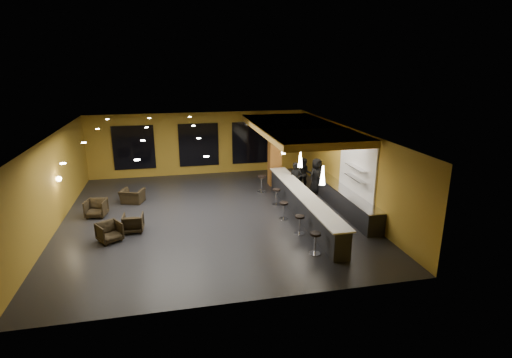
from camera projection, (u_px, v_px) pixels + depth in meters
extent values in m
cube|color=black|center=(212.00, 216.00, 16.80)|extent=(12.00, 13.00, 0.10)
cube|color=black|center=(209.00, 131.00, 15.78)|extent=(12.00, 13.00, 0.10)
cube|color=olive|center=(199.00, 144.00, 22.43)|extent=(12.00, 0.10, 3.50)
cube|color=olive|center=(238.00, 244.00, 10.15)|extent=(12.00, 0.10, 3.50)
cube|color=olive|center=(51.00, 184.00, 15.06)|extent=(0.10, 13.00, 3.50)
cube|color=olive|center=(348.00, 167.00, 17.52)|extent=(0.10, 13.00, 3.50)
cube|color=#BB8B36|center=(298.00, 128.00, 17.58)|extent=(3.60, 8.00, 0.28)
cube|color=black|center=(134.00, 148.00, 21.63)|extent=(2.20, 0.06, 2.40)
cube|color=black|center=(199.00, 145.00, 22.34)|extent=(2.20, 0.06, 2.40)
cube|color=black|center=(251.00, 143.00, 22.95)|extent=(2.20, 0.06, 2.40)
cube|color=white|center=(357.00, 167.00, 16.49)|extent=(0.06, 3.20, 2.40)
cube|color=black|center=(303.00, 205.00, 16.45)|extent=(0.60, 8.00, 1.00)
cube|color=silver|center=(303.00, 193.00, 16.30)|extent=(0.78, 8.10, 0.05)
cube|color=black|center=(343.00, 199.00, 17.34)|extent=(0.70, 6.00, 0.86)
cube|color=silver|center=(343.00, 190.00, 17.21)|extent=(0.72, 6.00, 0.03)
cube|color=silver|center=(355.00, 178.00, 16.39)|extent=(0.30, 1.50, 0.03)
cube|color=silver|center=(356.00, 167.00, 16.26)|extent=(0.30, 1.50, 0.03)
cube|color=brown|center=(275.00, 152.00, 20.40)|extent=(0.60, 0.60, 3.50)
sphere|color=#FFE5B2|center=(59.00, 179.00, 15.55)|extent=(0.22, 0.22, 0.22)
cone|color=white|center=(323.00, 175.00, 14.05)|extent=(0.20, 0.20, 0.70)
cone|color=white|center=(300.00, 159.00, 16.39)|extent=(0.20, 0.20, 0.70)
cone|color=white|center=(284.00, 147.00, 18.73)|extent=(0.20, 0.20, 0.70)
imported|color=black|center=(296.00, 180.00, 18.85)|extent=(0.70, 0.57, 1.65)
imported|color=black|center=(304.00, 174.00, 19.85)|extent=(0.88, 0.74, 1.61)
imported|color=black|center=(316.00, 176.00, 19.23)|extent=(1.01, 0.85, 1.76)
imported|color=black|center=(109.00, 232.00, 14.24)|extent=(1.04, 1.05, 0.70)
imported|color=black|center=(133.00, 223.00, 15.07)|extent=(0.77, 0.79, 0.69)
imported|color=black|center=(96.00, 208.00, 16.50)|extent=(0.90, 0.92, 0.73)
imported|color=black|center=(132.00, 196.00, 18.12)|extent=(1.19, 1.11, 0.63)
cylinder|color=silver|center=(315.00, 254.00, 13.38)|extent=(0.39, 0.39, 0.03)
cylinder|color=silver|center=(315.00, 244.00, 13.28)|extent=(0.07, 0.07, 0.68)
cylinder|color=black|center=(316.00, 234.00, 13.17)|extent=(0.37, 0.37, 0.08)
cylinder|color=silver|center=(299.00, 234.00, 14.93)|extent=(0.37, 0.37, 0.03)
cylinder|color=silver|center=(300.00, 225.00, 14.84)|extent=(0.06, 0.06, 0.64)
cylinder|color=black|center=(300.00, 217.00, 14.74)|extent=(0.35, 0.35, 0.07)
cylinder|color=silver|center=(284.00, 219.00, 16.33)|extent=(0.36, 0.36, 0.03)
cylinder|color=silver|center=(284.00, 211.00, 16.24)|extent=(0.06, 0.06, 0.64)
cylinder|color=black|center=(284.00, 203.00, 16.14)|extent=(0.35, 0.35, 0.07)
cylinder|color=silver|center=(276.00, 204.00, 17.96)|extent=(0.38, 0.38, 0.03)
cylinder|color=silver|center=(276.00, 197.00, 17.87)|extent=(0.07, 0.07, 0.66)
cylinder|color=black|center=(276.00, 190.00, 17.77)|extent=(0.36, 0.36, 0.08)
cylinder|color=silver|center=(262.00, 192.00, 19.66)|extent=(0.43, 0.43, 0.03)
cylinder|color=silver|center=(262.00, 185.00, 19.55)|extent=(0.07, 0.07, 0.75)
cylinder|color=black|center=(262.00, 177.00, 19.44)|extent=(0.41, 0.41, 0.09)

